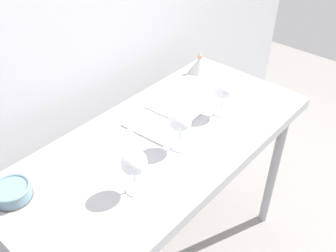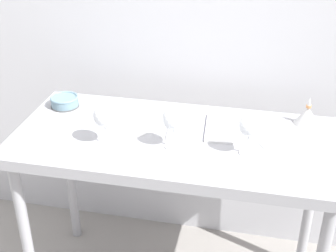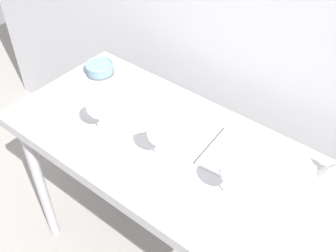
{
  "view_description": "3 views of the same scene",
  "coord_description": "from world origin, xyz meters",
  "px_view_note": "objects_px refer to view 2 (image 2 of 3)",
  "views": [
    {
      "loc": [
        -0.88,
        -0.82,
        1.89
      ],
      "look_at": [
        0.01,
        -0.03,
        0.97
      ],
      "focal_mm": 40.06,
      "sensor_mm": 36.0,
      "label": 1
    },
    {
      "loc": [
        0.33,
        -1.73,
        1.92
      ],
      "look_at": [
        -0.02,
        -0.04,
        0.97
      ],
      "focal_mm": 50.41,
      "sensor_mm": 36.0,
      "label": 2
    },
    {
      "loc": [
        0.7,
        -0.9,
        2.03
      ],
      "look_at": [
        -0.04,
        0.03,
        0.96
      ],
      "focal_mm": 43.9,
      "sensor_mm": 36.0,
      "label": 3
    }
  ],
  "objects_px": {
    "wine_glass_near_right": "(249,127)",
    "tasting_sheet_lower": "(271,134)",
    "wine_glass_near_left": "(105,117)",
    "open_notebook": "(205,128)",
    "tasting_sheet_upper": "(143,124)",
    "decanter_funnel": "(307,115)",
    "wine_glass_near_center": "(174,120)",
    "tasting_bowl": "(65,101)"
  },
  "relations": [
    {
      "from": "open_notebook",
      "to": "decanter_funnel",
      "type": "relative_size",
      "value": 2.53
    },
    {
      "from": "wine_glass_near_center",
      "to": "decanter_funnel",
      "type": "relative_size",
      "value": 1.35
    },
    {
      "from": "wine_glass_near_right",
      "to": "open_notebook",
      "type": "bearing_deg",
      "value": 139.44
    },
    {
      "from": "open_notebook",
      "to": "tasting_bowl",
      "type": "height_order",
      "value": "tasting_bowl"
    },
    {
      "from": "decanter_funnel",
      "to": "wine_glass_near_right",
      "type": "bearing_deg",
      "value": -128.35
    },
    {
      "from": "wine_glass_near_right",
      "to": "decanter_funnel",
      "type": "height_order",
      "value": "wine_glass_near_right"
    },
    {
      "from": "wine_glass_near_right",
      "to": "tasting_sheet_lower",
      "type": "relative_size",
      "value": 0.75
    },
    {
      "from": "tasting_sheet_upper",
      "to": "tasting_bowl",
      "type": "bearing_deg",
      "value": -160.97
    },
    {
      "from": "wine_glass_near_left",
      "to": "tasting_sheet_upper",
      "type": "bearing_deg",
      "value": 61.21
    },
    {
      "from": "wine_glass_near_center",
      "to": "tasting_sheet_lower",
      "type": "relative_size",
      "value": 0.77
    },
    {
      "from": "wine_glass_near_left",
      "to": "tasting_sheet_lower",
      "type": "distance_m",
      "value": 0.72
    },
    {
      "from": "tasting_sheet_upper",
      "to": "wine_glass_near_left",
      "type": "bearing_deg",
      "value": -86.19
    },
    {
      "from": "wine_glass_near_left",
      "to": "open_notebook",
      "type": "relative_size",
      "value": 0.53
    },
    {
      "from": "tasting_sheet_lower",
      "to": "decanter_funnel",
      "type": "height_order",
      "value": "decanter_funnel"
    },
    {
      "from": "wine_glass_near_right",
      "to": "tasting_sheet_lower",
      "type": "distance_m",
      "value": 0.24
    },
    {
      "from": "tasting_sheet_lower",
      "to": "wine_glass_near_center",
      "type": "bearing_deg",
      "value": 172.94
    },
    {
      "from": "open_notebook",
      "to": "tasting_sheet_lower",
      "type": "xyz_separation_m",
      "value": [
        0.29,
        0.01,
        -0.0
      ]
    },
    {
      "from": "wine_glass_near_center",
      "to": "tasting_bowl",
      "type": "distance_m",
      "value": 0.65
    },
    {
      "from": "wine_glass_near_center",
      "to": "tasting_sheet_upper",
      "type": "bearing_deg",
      "value": 137.34
    },
    {
      "from": "wine_glass_near_right",
      "to": "tasting_sheet_upper",
      "type": "relative_size",
      "value": 0.7
    },
    {
      "from": "open_notebook",
      "to": "tasting_bowl",
      "type": "xyz_separation_m",
      "value": [
        -0.69,
        0.08,
        0.02
      ]
    },
    {
      "from": "tasting_sheet_upper",
      "to": "tasting_bowl",
      "type": "distance_m",
      "value": 0.43
    },
    {
      "from": "wine_glass_near_right",
      "to": "open_notebook",
      "type": "distance_m",
      "value": 0.28
    },
    {
      "from": "wine_glass_near_center",
      "to": "decanter_funnel",
      "type": "distance_m",
      "value": 0.64
    },
    {
      "from": "wine_glass_near_right",
      "to": "wine_glass_near_left",
      "type": "height_order",
      "value": "wine_glass_near_left"
    },
    {
      "from": "tasting_sheet_upper",
      "to": "tasting_bowl",
      "type": "xyz_separation_m",
      "value": [
        -0.41,
        0.1,
        0.03
      ]
    },
    {
      "from": "wine_glass_near_right",
      "to": "tasting_sheet_lower",
      "type": "xyz_separation_m",
      "value": [
        0.09,
        0.18,
        -0.12
      ]
    },
    {
      "from": "open_notebook",
      "to": "wine_glass_near_left",
      "type": "bearing_deg",
      "value": -155.88
    },
    {
      "from": "tasting_sheet_lower",
      "to": "tasting_bowl",
      "type": "relative_size",
      "value": 1.7
    },
    {
      "from": "wine_glass_near_center",
      "to": "tasting_bowl",
      "type": "relative_size",
      "value": 1.3
    },
    {
      "from": "tasting_bowl",
      "to": "tasting_sheet_upper",
      "type": "bearing_deg",
      "value": -13.56
    },
    {
      "from": "wine_glass_near_left",
      "to": "decanter_funnel",
      "type": "bearing_deg",
      "value": 23.05
    },
    {
      "from": "wine_glass_near_right",
      "to": "tasting_sheet_lower",
      "type": "height_order",
      "value": "wine_glass_near_right"
    },
    {
      "from": "wine_glass_near_center",
      "to": "decanter_funnel",
      "type": "xyz_separation_m",
      "value": [
        0.55,
        0.32,
        -0.08
      ]
    },
    {
      "from": "wine_glass_near_right",
      "to": "tasting_bowl",
      "type": "distance_m",
      "value": 0.93
    },
    {
      "from": "tasting_sheet_lower",
      "to": "tasting_bowl",
      "type": "bearing_deg",
      "value": 142.94
    },
    {
      "from": "wine_glass_near_center",
      "to": "decanter_funnel",
      "type": "bearing_deg",
      "value": 30.26
    },
    {
      "from": "wine_glass_near_right",
      "to": "wine_glass_near_center",
      "type": "relative_size",
      "value": 0.98
    },
    {
      "from": "wine_glass_near_right",
      "to": "tasting_bowl",
      "type": "xyz_separation_m",
      "value": [
        -0.89,
        0.25,
        -0.1
      ]
    },
    {
      "from": "tasting_sheet_lower",
      "to": "tasting_bowl",
      "type": "distance_m",
      "value": 0.98
    },
    {
      "from": "wine_glass_near_center",
      "to": "wine_glass_near_left",
      "type": "height_order",
      "value": "same"
    },
    {
      "from": "wine_glass_near_center",
      "to": "wine_glass_near_right",
      "type": "bearing_deg",
      "value": 1.72
    }
  ]
}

